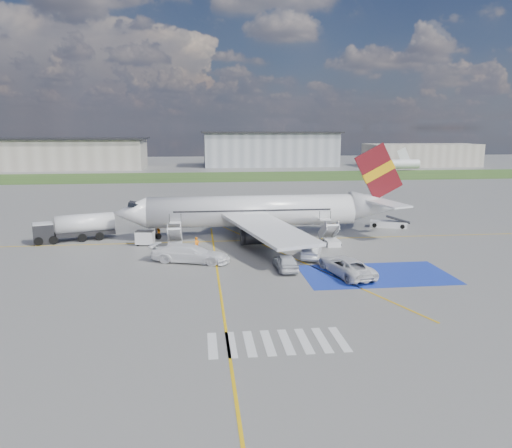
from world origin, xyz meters
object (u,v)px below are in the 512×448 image
object	(u,v)px
airliner	(263,211)
fuel_tanker	(75,230)
gpu_cart	(145,239)
van_white_b	(190,251)
car_silver_a	(286,262)
car_silver_b	(312,250)
van_white_a	(346,263)
belt_loader	(389,224)

from	to	relation	value
airliner	fuel_tanker	xyz separation A→B (m)	(-23.43, 0.60, -2.03)
airliner	gpu_cart	distance (m)	15.13
airliner	van_white_b	bearing A→B (deg)	-128.70
airliner	car_silver_a	size ratio (longest dim) A/B	7.69
car_silver_b	van_white_b	world-z (taller)	van_white_b
airliner	car_silver_a	xyz separation A→B (m)	(0.19, -15.44, -2.58)
airliner	car_silver_a	distance (m)	15.66
gpu_cart	car_silver_a	distance (m)	19.32
car_silver_a	car_silver_b	size ratio (longest dim) A/B	0.94
fuel_tanker	van_white_a	bearing A→B (deg)	-49.77
car_silver_b	van_white_b	size ratio (longest dim) A/B	0.82
airliner	van_white_b	xyz separation A→B (m)	(-9.13, -11.39, -2.17)
van_white_a	car_silver_a	bearing A→B (deg)	-32.07
belt_loader	van_white_a	bearing A→B (deg)	-98.77
gpu_cart	car_silver_b	bearing A→B (deg)	-15.40
car_silver_b	van_white_a	size ratio (longest dim) A/B	0.84
fuel_tanker	belt_loader	size ratio (longest dim) A/B	1.76
fuel_tanker	belt_loader	distance (m)	42.01
belt_loader	van_white_a	world-z (taller)	van_white_a
car_silver_a	airliner	bearing A→B (deg)	-91.26
van_white_b	van_white_a	bearing A→B (deg)	-93.82
fuel_tanker	airliner	bearing A→B (deg)	-19.26
airliner	van_white_a	distance (m)	18.55
airliner	car_silver_b	world-z (taller)	airliner
fuel_tanker	gpu_cart	bearing A→B (deg)	-40.00
car_silver_a	van_white_a	xyz separation A→B (m)	(5.43, -2.09, 0.32)
gpu_cart	van_white_b	size ratio (longest dim) A/B	0.37
airliner	belt_loader	size ratio (longest dim) A/B	6.60
car_silver_b	van_white_b	bearing A→B (deg)	19.42
car_silver_b	fuel_tanker	bearing A→B (deg)	-4.86
van_white_b	car_silver_b	bearing A→B (deg)	-70.37
airliner	van_white_b	distance (m)	14.76
airliner	car_silver_b	bearing A→B (deg)	-71.40
airliner	gpu_cart	world-z (taller)	airliner
fuel_tanker	van_white_a	distance (m)	34.24
fuel_tanker	car_silver_a	distance (m)	28.55
car_silver_b	van_white_b	distance (m)	12.91
belt_loader	car_silver_a	size ratio (longest dim) A/B	1.17
gpu_cart	belt_loader	bearing A→B (deg)	20.94
gpu_cart	car_silver_a	xyz separation A→B (m)	(14.78, -12.43, 0.02)
gpu_cart	van_white_a	size ratio (longest dim) A/B	0.38
fuel_tanker	van_white_b	distance (m)	18.67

